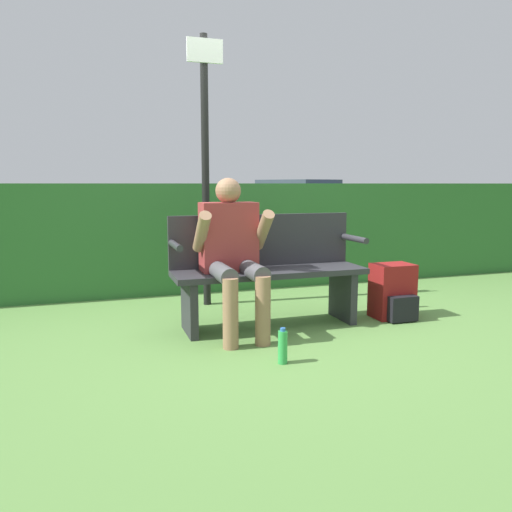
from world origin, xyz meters
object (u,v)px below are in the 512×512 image
(backpack, at_px, (393,293))
(water_bottle, at_px, (283,347))
(park_bench, at_px, (267,269))
(signpost, at_px, (205,160))
(person_seated, at_px, (233,248))
(parked_car, at_px, (298,202))

(backpack, xyz_separation_m, water_bottle, (-1.30, -0.73, -0.11))
(park_bench, xyz_separation_m, backpack, (1.09, -0.15, -0.24))
(backpack, xyz_separation_m, signpost, (-1.40, 0.96, 1.13))
(park_bench, distance_m, water_bottle, 0.97)
(park_bench, height_order, backpack, park_bench)
(person_seated, bearing_deg, water_bottle, -81.09)
(park_bench, bearing_deg, backpack, -7.98)
(water_bottle, relative_size, parked_car, 0.05)
(signpost, bearing_deg, parked_car, 62.34)
(backpack, bearing_deg, person_seated, 179.10)
(backpack, bearing_deg, signpost, 145.46)
(water_bottle, height_order, signpost, signpost)
(person_seated, xyz_separation_m, signpost, (0.01, 0.94, 0.69))
(water_bottle, height_order, parked_car, parked_car)
(signpost, xyz_separation_m, parked_car, (4.86, 9.26, -0.74))
(park_bench, height_order, signpost, signpost)
(parked_car, bearing_deg, person_seated, 132.40)
(park_bench, bearing_deg, water_bottle, -103.32)
(water_bottle, bearing_deg, parked_car, 66.57)
(park_bench, bearing_deg, parked_car, 65.74)
(park_bench, relative_size, water_bottle, 6.60)
(water_bottle, bearing_deg, park_bench, 76.68)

